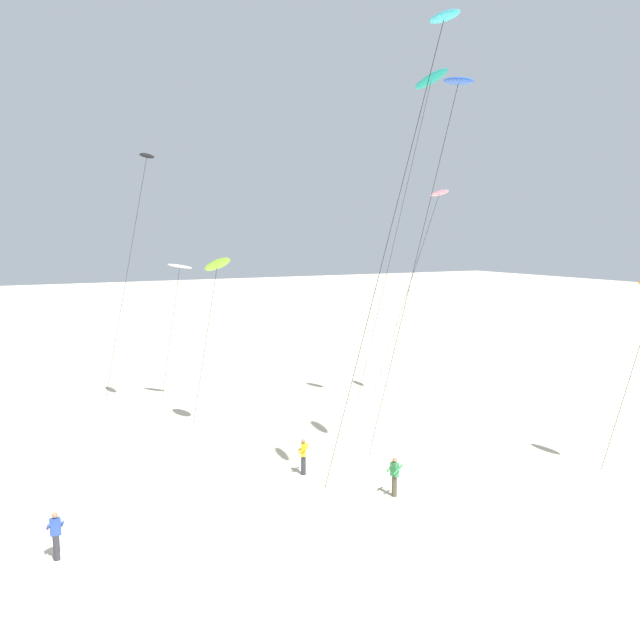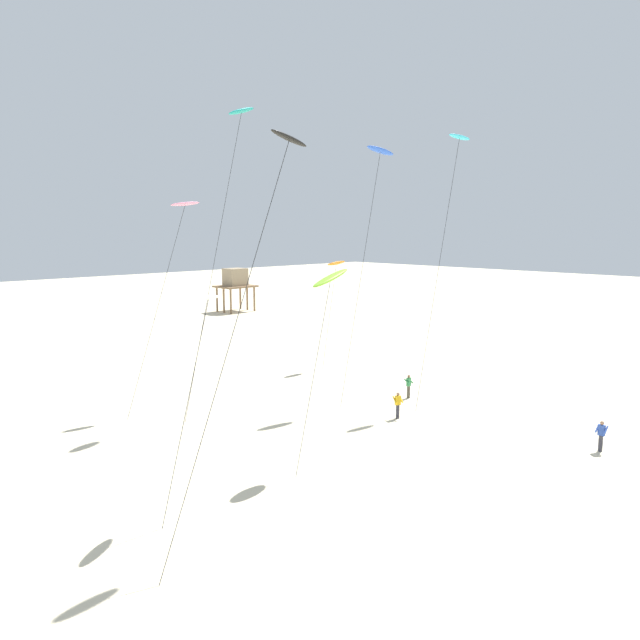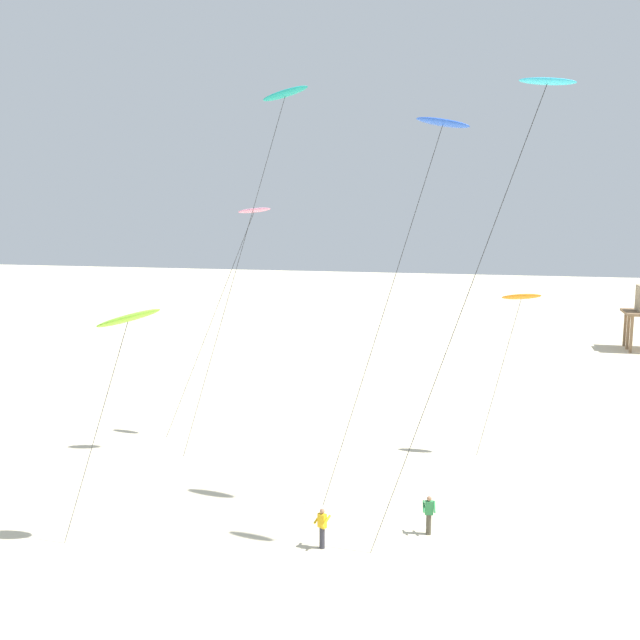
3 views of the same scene
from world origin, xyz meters
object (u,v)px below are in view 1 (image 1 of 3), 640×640
at_px(kite_white, 179,268).
at_px(kite_lime, 217,265).
at_px(kite_flyer_nearest, 394,476).
at_px(kite_cyan, 440,34).
at_px(kite_black, 146,162).
at_px(kite_blue, 457,88).
at_px(kite_pink, 438,198).
at_px(kite_flyer_furthest, 56,535).
at_px(kite_flyer_middle, 303,456).
at_px(kite_teal, 430,84).

bearing_deg(kite_white, kite_lime, -0.11).
bearing_deg(kite_flyer_nearest, kite_cyan, -14.65).
bearing_deg(kite_black, kite_cyan, 14.18).
bearing_deg(kite_blue, kite_black, -151.34).
height_order(kite_pink, kite_flyer_furthest, kite_pink).
height_order(kite_black, kite_lime, kite_black).
distance_m(kite_cyan, kite_flyer_middle, 18.32).
bearing_deg(kite_white, kite_black, -46.67).
xyz_separation_m(kite_lime, kite_blue, (11.35, 6.47, 7.55)).
xyz_separation_m(kite_lime, kite_pink, (0.39, 14.03, 3.83)).
xyz_separation_m(kite_black, kite_blue, (16.24, 8.88, 1.90)).
bearing_deg(kite_lime, kite_flyer_furthest, -41.45).
distance_m(kite_white, kite_blue, 21.20).
relative_size(kite_cyan, kite_teal, 0.92).
height_order(kite_flyer_nearest, kite_flyer_middle, same).
xyz_separation_m(kite_flyer_middle, kite_flyer_furthest, (3.41, -10.94, 0.00)).
bearing_deg(kite_lime, kite_flyer_middle, 10.59).
bearing_deg(kite_white, kite_blue, 19.22).
bearing_deg(kite_cyan, kite_black, -165.82).
xyz_separation_m(kite_cyan, kite_blue, (-3.79, 3.82, -0.64)).
bearing_deg(kite_black, kite_flyer_nearest, 20.22).
height_order(kite_pink, kite_flyer_middle, kite_pink).
distance_m(kite_white, kite_lime, 7.19).
bearing_deg(kite_white, kite_teal, 47.56).
bearing_deg(kite_flyer_furthest, kite_black, 155.53).
height_order(kite_blue, kite_pink, kite_blue).
height_order(kite_teal, kite_flyer_furthest, kite_teal).
bearing_deg(kite_flyer_furthest, kite_lime, 138.55).
bearing_deg(kite_blue, kite_lime, -150.31).
distance_m(kite_black, kite_flyer_nearest, 22.37).
bearing_deg(kite_flyer_furthest, kite_teal, 110.34).
xyz_separation_m(kite_black, kite_lime, (4.89, 2.40, -5.65)).
distance_m(kite_blue, kite_pink, 13.83).
height_order(kite_white, kite_black, kite_black).
relative_size(kite_flyer_nearest, kite_flyer_furthest, 1.00).
height_order(kite_white, kite_pink, kite_pink).
xyz_separation_m(kite_cyan, kite_flyer_furthest, (-4.33, -12.21, -16.56)).
bearing_deg(kite_teal, kite_black, -120.35).
bearing_deg(kite_pink, kite_white, -118.34).
bearing_deg(kite_cyan, kite_teal, 144.49).
bearing_deg(kite_black, kite_blue, 28.66).
bearing_deg(kite_blue, kite_flyer_nearest, -87.76).
distance_m(kite_white, kite_flyer_nearest, 20.56).
height_order(kite_black, kite_teal, kite_teal).
distance_m(kite_black, kite_flyer_furthest, 22.23).
relative_size(kite_pink, kite_flyer_nearest, 8.16).
distance_m(kite_white, kite_black, 6.97).
bearing_deg(kite_flyer_middle, kite_black, -162.87).
bearing_deg(kite_lime, kite_pink, 88.42).
bearing_deg(kite_teal, kite_flyer_middle, -66.42).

